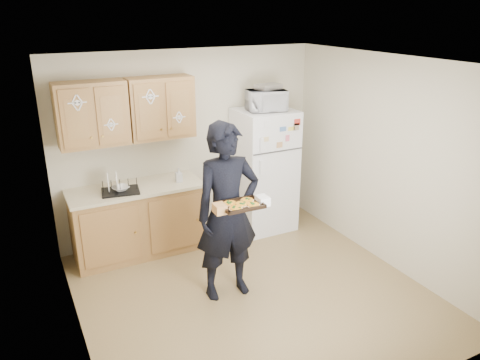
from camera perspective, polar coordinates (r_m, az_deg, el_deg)
name	(u,v)px	position (r m, az deg, el deg)	size (l,w,h in m)	color
floor	(252,293)	(5.35, 1.53, -13.58)	(3.60, 3.60, 0.00)	brown
ceiling	(255,63)	(4.46, 1.84, 14.11)	(3.60, 3.60, 0.00)	silver
wall_back	(189,145)	(6.32, -6.18, 4.31)	(3.60, 0.04, 2.50)	beige
wall_front	(377,272)	(3.46, 16.36, -10.70)	(3.60, 0.04, 2.50)	beige
wall_left	(69,223)	(4.27, -20.13, -4.95)	(0.04, 3.60, 2.50)	beige
wall_right	(387,163)	(5.80, 17.49, 1.99)	(0.04, 3.60, 2.50)	beige
refrigerator	(264,170)	(6.51, 2.95, 1.19)	(0.75, 0.70, 1.70)	white
base_cabinet	(138,222)	(6.08, -12.30, -4.98)	(1.60, 0.60, 0.86)	#925A32
countertop	(136,189)	(5.91, -12.62, -1.03)	(1.64, 0.64, 0.04)	beige
upper_cab_left	(92,114)	(5.69, -17.62, 7.65)	(0.80, 0.33, 0.75)	#925A32
upper_cab_right	(160,108)	(5.88, -9.69, 8.69)	(0.80, 0.33, 0.75)	#925A32
cereal_box	(285,203)	(7.20, 5.46, -2.83)	(0.20, 0.07, 0.32)	gold
person	(228,212)	(4.90, -1.53, -3.97)	(0.70, 0.46, 1.93)	black
baking_tray	(242,205)	(4.58, 0.19, -3.12)	(0.40, 0.30, 0.04)	black
pizza_front_left	(236,208)	(4.48, -0.54, -3.45)	(0.13, 0.13, 0.02)	orange
pizza_front_right	(253,205)	(4.56, 1.63, -3.04)	(0.13, 0.13, 0.02)	orange
pizza_back_left	(230,203)	(4.60, -1.24, -2.83)	(0.13, 0.13, 0.02)	orange
pizza_back_right	(247,200)	(4.67, 0.89, -2.45)	(0.13, 0.13, 0.02)	orange
pizza_center	(242,204)	(4.58, 0.19, -2.94)	(0.13, 0.13, 0.02)	orange
microwave	(266,100)	(6.21, 3.23, 9.67)	(0.49, 0.33, 0.27)	white
foil_pan	(268,87)	(6.22, 3.47, 11.28)	(0.32, 0.22, 0.07)	#BABAC2
dish_rack	(120,185)	(5.76, -14.43, -0.61)	(0.44, 0.33, 0.18)	black
bowl	(120,188)	(5.77, -14.37, -0.99)	(0.20, 0.20, 0.05)	silver
soap_bottle	(179,175)	(5.96, -7.47, 0.60)	(0.08, 0.08, 0.18)	white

